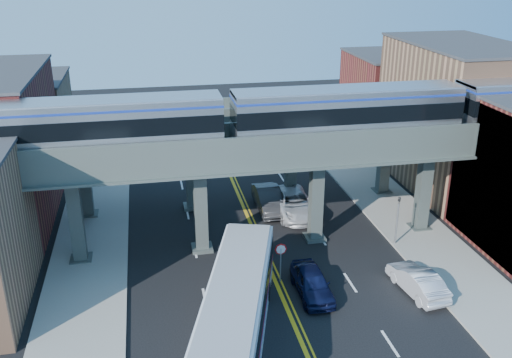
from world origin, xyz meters
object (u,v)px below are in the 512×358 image
transit_train (347,111)px  car_lane_b (269,200)px  car_lane_d (253,150)px  car_lane_c (294,203)px  transit_bus (237,310)px  car_lane_a (312,283)px  car_parked_curb (417,281)px  traffic_signal (398,215)px  stop_sign (281,256)px

transit_train → car_lane_b: 10.75m
car_lane_b → car_lane_d: bearing=84.9°
car_lane_c → transit_bus: bearing=-117.7°
car_lane_a → car_lane_c: car_lane_c is taller
transit_bus → car_lane_c: bearing=-8.9°
car_lane_a → car_lane_d: bearing=87.4°
car_lane_a → car_parked_curb: (6.22, -1.01, -0.02)m
traffic_signal → transit_train: bearing=149.2°
car_parked_curb → stop_sign: bearing=-26.7°
stop_sign → transit_train: bearing=42.0°
stop_sign → car_lane_d: stop_sign is taller
transit_train → traffic_signal: size_ratio=11.44×
traffic_signal → car_lane_a: (-7.40, -4.75, -1.51)m
car_lane_d → transit_train: bearing=-84.1°
traffic_signal → transit_bus: size_ratio=0.31×
car_lane_b → car_parked_curb: size_ratio=1.15×
transit_train → transit_bus: 15.43m
car_lane_b → transit_bus: bearing=-108.2°
transit_train → car_lane_a: 11.56m
transit_train → stop_sign: bearing=-138.0°
transit_bus → car_lane_d: (6.22, 27.49, -0.87)m
car_lane_a → car_lane_d: size_ratio=0.78×
transit_train → stop_sign: transit_train is taller
car_lane_d → car_lane_a: bearing=-96.1°
transit_train → car_lane_b: size_ratio=8.75×
traffic_signal → stop_sign: bearing=-161.4°
car_lane_d → car_parked_curb: bearing=-82.1°
transit_train → traffic_signal: 7.97m
transit_bus → car_lane_d: transit_bus is taller
transit_bus → car_lane_b: (5.10, 15.40, -0.86)m
car_lane_c → car_parked_curb: (4.43, -12.11, -0.12)m
car_parked_curb → transit_train: bearing=-81.4°
stop_sign → car_parked_curb: stop_sign is taller
car_lane_d → transit_bus: bearing=-106.1°
transit_bus → car_parked_curb: bearing=-62.3°
transit_bus → car_lane_b: bearing=-1.7°
traffic_signal → car_lane_c: traffic_signal is taller
car_parked_curb → transit_bus: bearing=4.0°
transit_bus → car_lane_a: bearing=-40.9°
transit_train → car_parked_curb: 11.70m
stop_sign → car_lane_c: stop_sign is taller
car_lane_c → car_lane_d: bearing=90.5°
transit_train → car_lane_d: (-2.86, 17.53, -8.39)m
traffic_signal → car_lane_c: (-5.61, 6.35, -1.41)m
transit_train → car_lane_d: size_ratio=7.88×
stop_sign → car_lane_d: 22.71m
transit_train → traffic_signal: (3.35, -2.00, -6.95)m
car_lane_b → car_parked_curb: 14.56m
transit_train → transit_bus: size_ratio=3.50×
stop_sign → transit_bus: 6.09m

